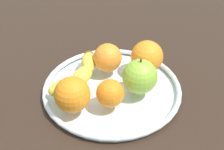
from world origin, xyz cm
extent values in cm
cube|color=black|center=(0.00, 0.00, -2.00)|extent=(153.59, 153.59, 4.00)
cylinder|color=silver|center=(0.00, 0.00, 0.30)|extent=(31.14, 31.14, 0.60)
torus|color=silver|center=(0.00, 0.00, 1.20)|extent=(32.44, 32.44, 1.20)
ellipsoid|color=yellow|center=(-8.17, 7.78, 3.66)|extent=(7.93, 6.52, 3.73)
ellipsoid|color=yellow|center=(-2.59, 6.59, 3.66)|extent=(7.21, 4.12, 3.73)
ellipsoid|color=yellow|center=(2.82, 8.41, 3.66)|extent=(7.89, 7.00, 3.73)
ellipsoid|color=brown|center=(5.44, 10.17, 3.66)|extent=(3.11, 3.28, 2.61)
sphere|color=#8ABA36|center=(1.60, -6.21, 5.74)|extent=(7.89, 7.89, 7.89)
cylinder|color=#593819|center=(1.60, -6.21, 9.89)|extent=(0.44, 0.44, 1.20)
sphere|color=orange|center=(-5.67, -2.92, 4.83)|extent=(6.05, 6.05, 6.05)
sphere|color=orange|center=(4.91, 4.14, 5.28)|extent=(6.97, 6.97, 6.97)
sphere|color=orange|center=(-10.75, 3.14, 5.61)|extent=(7.63, 7.63, 7.63)
sphere|color=orange|center=(9.57, -4.18, 5.75)|extent=(7.89, 7.89, 7.89)
camera|label=1|loc=(-45.94, -27.28, 45.76)|focal=47.42mm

